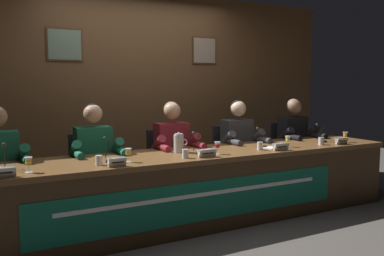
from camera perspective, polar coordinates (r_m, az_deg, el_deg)
The scene contains 32 objects.
ground_plane at distance 4.38m, azimuth 0.00°, elevation -12.73°, with size 12.00×12.00×0.00m, color #4C4742.
wall_back_panelled at distance 5.50m, azimuth -7.32°, elevation 4.92°, with size 5.90×0.14×2.60m.
conference_table at distance 4.13m, azimuth 0.77°, elevation -6.48°, with size 4.70×0.85×0.72m.
nameplate_far_left at distance 3.39m, azimuth -24.58°, elevation -5.60°, with size 0.18×0.06×0.08m.
juice_glass_far_left at distance 3.49m, azimuth -21.62°, elevation -4.36°, with size 0.06×0.06×0.12m.
microphone_far_left at distance 3.65m, azimuth -24.34°, elevation -4.21°, with size 0.06×0.17×0.22m.
chair_left at distance 4.51m, azimuth -13.73°, elevation -6.68°, with size 0.44×0.45×0.89m.
panelist_left at distance 4.26m, azimuth -13.16°, elevation -3.62°, with size 0.51×0.48×1.22m.
nameplate_left at distance 3.54m, azimuth -10.29°, elevation -4.64°, with size 0.15×0.06×0.08m.
juice_glass_left at distance 3.72m, azimuth -8.80°, elevation -3.37°, with size 0.06×0.06×0.12m.
water_cup_left at distance 3.63m, azimuth -12.70°, elevation -4.44°, with size 0.06×0.06×0.08m.
microphone_left at distance 3.78m, azimuth -11.54°, elevation -3.44°, with size 0.06×0.17×0.22m.
chair_center at distance 4.79m, azimuth -3.43°, elevation -5.74°, with size 0.44×0.45×0.89m.
panelist_center at distance 4.56m, azimuth -2.41°, elevation -2.82°, with size 0.51×0.48×1.22m.
nameplate_center at distance 3.93m, azimuth 2.06°, elevation -3.47°, with size 0.18×0.06×0.08m.
juice_glass_center at distance 4.10m, azimuth 3.51°, elevation -2.43°, with size 0.06×0.06×0.12m.
water_cup_center at distance 3.88m, azimuth -0.94°, elevation -3.63°, with size 0.06×0.06×0.08m.
microphone_center at distance 4.11m, azimuth 0.75°, elevation -2.55°, with size 0.06×0.17×0.22m.
chair_right at distance 5.21m, azimuth 5.44°, elevation -4.79°, with size 0.44×0.45×0.89m.
panelist_right at distance 5.00m, azimuth 6.73°, elevation -2.07°, with size 0.51×0.48×1.22m.
nameplate_right at distance 4.42m, azimuth 12.16°, elevation -2.52°, with size 0.18×0.06×0.08m.
juice_glass_right at distance 4.66m, azimuth 13.06°, elevation -1.53°, with size 0.06×0.06×0.12m.
water_cup_right at distance 4.41m, azimuth 9.35°, elevation -2.51°, with size 0.06×0.06×0.08m.
microphone_right at distance 4.60m, azimuth 9.63°, elevation -1.71°, with size 0.06×0.17×0.22m.
chair_far_right at distance 5.73m, azimuth 12.82°, elevation -3.91°, with size 0.44×0.45×0.89m.
panelist_far_right at distance 5.55m, azimuth 14.23°, elevation -1.40°, with size 0.51×0.48×1.22m.
nameplate_far_right at distance 5.06m, azimuth 19.92°, elevation -1.67°, with size 0.17×0.06×0.08m.
juice_glass_far_right at distance 5.23m, azimuth 20.37°, elevation -0.93°, with size 0.06×0.06×0.12m.
water_cup_far_right at distance 4.94m, azimuth 17.38°, elevation -1.79°, with size 0.06×0.06×0.08m.
microphone_far_right at distance 5.19m, azimuth 17.46°, elevation -1.01°, with size 0.06×0.17×0.22m.
water_pitcher_central at distance 4.19m, azimuth -1.84°, elevation -2.10°, with size 0.15×0.10×0.21m.
document_stack_right at distance 4.58m, azimuth 11.23°, elevation -2.64°, with size 0.22×0.16×0.01m.
Camera 1 is at (-1.94, -3.66, 1.42)m, focal length 38.69 mm.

